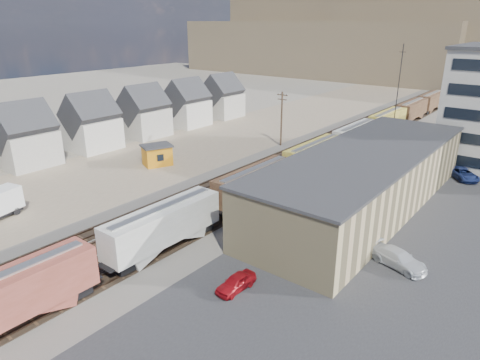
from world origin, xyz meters
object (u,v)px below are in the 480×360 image
Objects in this scene: utility_pole_north at (282,118)px; parked_car_red at (236,283)px; freight_train at (337,144)px; parked_car_blue at (463,174)px; maintenance_shed at (157,155)px; parked_car_silver at (398,259)px.

parked_car_red is (22.32, -40.93, -4.61)m from utility_pole_north.
freight_train is 20.99× the size of parked_car_blue.
parked_car_red is at bearing -30.87° from maintenance_shed.
utility_pole_north is 2.47× the size of parked_car_red.
parked_car_silver is 29.88m from parked_car_blue.
maintenance_shed reaches higher than parked_car_red.
parked_car_red is at bearing 158.61° from parked_car_silver.
freight_train is 21.50× the size of parked_car_silver.
maintenance_shed is 1.01× the size of parked_car_silver.
parked_car_red is (31.46, -18.81, -1.04)m from maintenance_shed.
freight_train reaches higher than parked_car_silver.
freight_train is at bearing 43.16° from maintenance_shed.
parked_car_blue is (8.72, 42.30, 0.10)m from parked_car_red.
freight_train reaches higher than parked_car_red.
freight_train is 11.97× the size of utility_pole_north.
maintenance_shed is at bearing 169.82° from parked_car_blue.
utility_pole_north is 24.20m from maintenance_shed.
parked_car_blue is at bearing 81.62° from parked_car_red.
freight_train reaches higher than maintenance_shed.
maintenance_shed is (-9.14, -22.12, -3.57)m from utility_pole_north.
parked_car_silver is (9.62, 12.43, 0.12)m from parked_car_red.
utility_pole_north is 43.04m from parked_car_silver.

